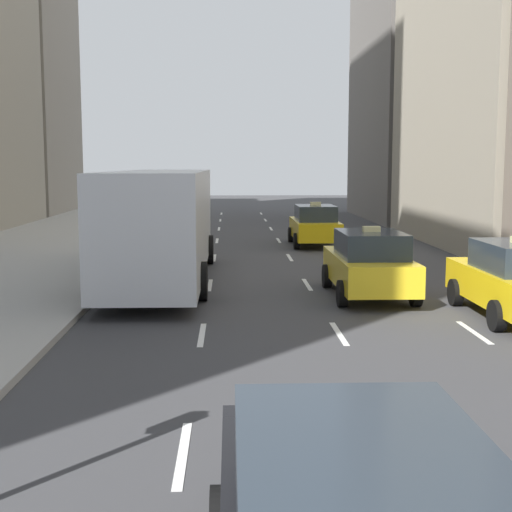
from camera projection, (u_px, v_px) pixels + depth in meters
sidewalk_left at (36, 254)px, 27.09m from camera, size 8.00×66.00×0.15m
lane_markings at (297, 269)px, 23.49m from camera, size 5.72×56.00×0.01m
taxi_lead at (369, 264)px, 18.51m from camera, size 2.02×4.40×1.87m
taxi_third at (315, 225)px, 30.29m from camera, size 2.02×4.40×1.87m
city_bus at (162, 221)px, 21.05m from camera, size 2.80×11.61×3.25m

